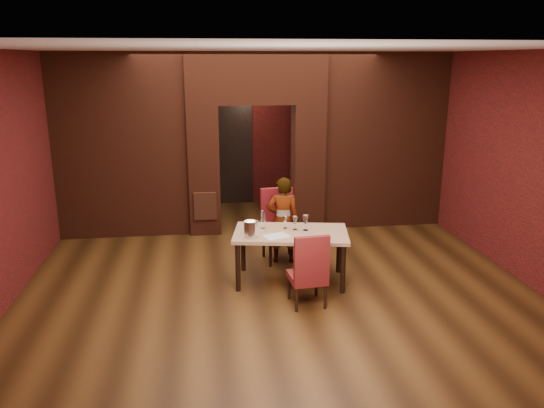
% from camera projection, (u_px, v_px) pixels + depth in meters
% --- Properties ---
extents(floor, '(8.00, 8.00, 0.00)m').
position_uv_depth(floor, '(271.00, 269.00, 8.03)').
color(floor, '#472B11').
rests_on(floor, ground).
extents(ceiling, '(7.00, 8.00, 0.04)m').
position_uv_depth(ceiling, '(271.00, 49.00, 7.18)').
color(ceiling, silver).
rests_on(ceiling, ground).
extents(wall_back, '(7.00, 0.04, 3.20)m').
position_uv_depth(wall_back, '(247.00, 129.00, 11.42)').
color(wall_back, maroon).
rests_on(wall_back, ground).
extents(wall_front, '(7.00, 0.04, 3.20)m').
position_uv_depth(wall_front, '(345.00, 273.00, 3.78)').
color(wall_front, maroon).
rests_on(wall_front, ground).
extents(wall_left, '(0.04, 8.00, 3.20)m').
position_uv_depth(wall_left, '(14.00, 172.00, 7.15)').
color(wall_left, maroon).
rests_on(wall_left, ground).
extents(wall_right, '(0.04, 8.00, 3.20)m').
position_uv_depth(wall_right, '(499.00, 159.00, 8.05)').
color(wall_right, maroon).
rests_on(wall_right, ground).
extents(pillar_left, '(0.55, 0.55, 2.30)m').
position_uv_depth(pillar_left, '(204.00, 170.00, 9.51)').
color(pillar_left, maroon).
rests_on(pillar_left, ground).
extents(pillar_right, '(0.55, 0.55, 2.30)m').
position_uv_depth(pillar_right, '(308.00, 167.00, 9.76)').
color(pillar_right, maroon).
rests_on(pillar_right, ground).
extents(lintel, '(2.45, 0.55, 0.90)m').
position_uv_depth(lintel, '(256.00, 78.00, 9.21)').
color(lintel, maroon).
rests_on(lintel, ground).
extents(wing_wall_left, '(2.28, 0.35, 3.20)m').
position_uv_depth(wing_wall_left, '(121.00, 147.00, 9.21)').
color(wing_wall_left, maroon).
rests_on(wing_wall_left, ground).
extents(wing_wall_right, '(2.28, 0.35, 3.20)m').
position_uv_depth(wing_wall_right, '(383.00, 141.00, 9.82)').
color(wing_wall_right, maroon).
rests_on(wing_wall_right, ground).
extents(vent_panel, '(0.40, 0.03, 0.50)m').
position_uv_depth(vent_panel, '(205.00, 206.00, 9.39)').
color(vent_panel, '#9C4C2D').
rests_on(vent_panel, ground).
extents(rear_door, '(0.90, 0.08, 2.10)m').
position_uv_depth(rear_door, '(229.00, 156.00, 11.46)').
color(rear_door, black).
rests_on(rear_door, ground).
extents(rear_door_frame, '(1.02, 0.04, 2.22)m').
position_uv_depth(rear_door_frame, '(229.00, 156.00, 11.42)').
color(rear_door_frame, black).
rests_on(rear_door_frame, ground).
extents(dining_table, '(1.71, 1.16, 0.74)m').
position_uv_depth(dining_table, '(291.00, 257.00, 7.50)').
color(dining_table, tan).
rests_on(dining_table, ground).
extents(chair_far, '(0.57, 0.57, 1.13)m').
position_uv_depth(chair_far, '(280.00, 226.00, 8.24)').
color(chair_far, maroon).
rests_on(chair_far, ground).
extents(chair_near, '(0.49, 0.49, 0.99)m').
position_uv_depth(chair_near, '(307.00, 268.00, 6.76)').
color(chair_near, maroon).
rests_on(chair_near, ground).
extents(person_seated, '(0.52, 0.37, 1.35)m').
position_uv_depth(person_seated, '(283.00, 220.00, 8.16)').
color(person_seated, silver).
rests_on(person_seated, ground).
extents(wine_glass_a, '(0.07, 0.07, 0.18)m').
position_uv_depth(wine_glass_a, '(285.00, 222.00, 7.54)').
color(wine_glass_a, white).
rests_on(wine_glass_a, dining_table).
extents(wine_glass_b, '(0.08, 0.08, 0.19)m').
position_uv_depth(wine_glass_b, '(295.00, 223.00, 7.47)').
color(wine_glass_b, white).
rests_on(wine_glass_b, dining_table).
extents(wine_glass_c, '(0.09, 0.09, 0.22)m').
position_uv_depth(wine_glass_c, '(306.00, 223.00, 7.44)').
color(wine_glass_c, silver).
rests_on(wine_glass_c, dining_table).
extents(tasting_sheet, '(0.40, 0.35, 0.00)m').
position_uv_depth(tasting_sheet, '(277.00, 236.00, 7.22)').
color(tasting_sheet, silver).
rests_on(tasting_sheet, dining_table).
extents(wine_bucket, '(0.19, 0.19, 0.23)m').
position_uv_depth(wine_bucket, '(251.00, 229.00, 7.15)').
color(wine_bucket, silver).
rests_on(wine_bucket, dining_table).
extents(water_bottle, '(0.06, 0.06, 0.27)m').
position_uv_depth(water_bottle, '(263.00, 219.00, 7.52)').
color(water_bottle, white).
rests_on(water_bottle, dining_table).
extents(potted_plant, '(0.44, 0.44, 0.37)m').
position_uv_depth(potted_plant, '(315.00, 244.00, 8.55)').
color(potted_plant, '#295A1A').
rests_on(potted_plant, ground).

